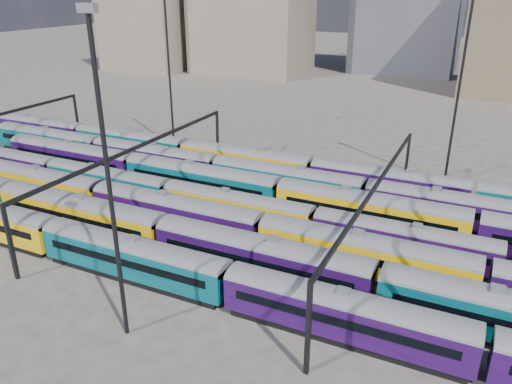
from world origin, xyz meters
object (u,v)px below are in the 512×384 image
at_px(rake_0, 487,348).
at_px(rake_1, 260,254).
at_px(rake_2, 175,210).
at_px(mast_2, 108,175).

xyz_separation_m(rake_0, rake_1, (-20.16, 5.00, 0.20)).
bearing_deg(rake_0, rake_1, 166.07).
relative_size(rake_1, rake_2, 1.44).
xyz_separation_m(rake_2, mast_2, (6.46, -17.00, 11.15)).
relative_size(rake_1, mast_2, 6.11).
height_order(rake_1, mast_2, mast_2).
xyz_separation_m(rake_0, rake_2, (-33.20, 10.00, 0.13)).
xyz_separation_m(rake_1, mast_2, (-6.58, -12.00, 11.08)).
bearing_deg(rake_2, mast_2, -69.19).
relative_size(rake_2, mast_2, 4.24).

